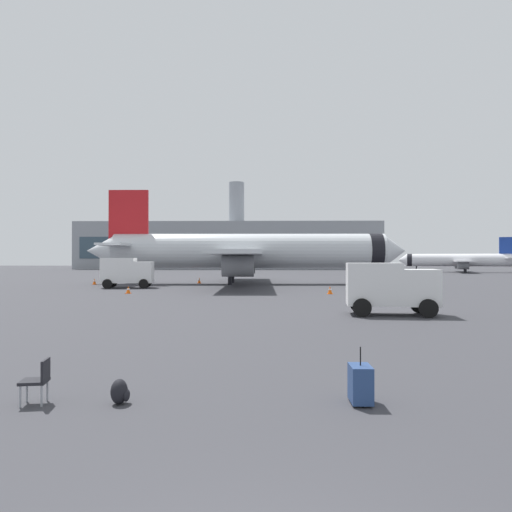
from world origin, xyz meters
The scene contains 12 objects.
airplane_at_gate centered at (-2.31, 51.45, 3.66)m, with size 35.65×32.06×10.50m.
airplane_taxiing centered at (39.97, 100.64, 2.52)m, with size 24.22×22.10×7.25m.
service_truck centered at (-13.58, 43.67, 1.61)m, with size 5.00×2.93×2.90m.
cargo_van centered at (6.09, 21.05, 1.45)m, with size 4.58×2.71×2.60m.
safety_cone_near centered at (-11.28, 36.02, 0.30)m, with size 0.44×0.44×0.61m.
safety_cone_mid centered at (4.95, 35.80, 0.32)m, with size 0.44×0.44×0.65m.
safety_cone_far centered at (-18.95, 49.95, 0.33)m, with size 0.44×0.44×0.67m.
safety_cone_outer centered at (-7.82, 52.64, 0.33)m, with size 0.44×0.44×0.68m.
rolling_suitcase centered at (1.77, 5.87, 0.39)m, with size 0.40×0.64×1.10m.
traveller_backpack centered at (-2.87, 5.75, 0.23)m, with size 0.36×0.40×0.48m.
gate_chair centered at (-4.44, 5.70, 0.50)m, with size 0.55×0.55×0.86m.
terminal_building centered at (-10.71, 138.55, 6.54)m, with size 82.72×23.77×24.85m.
Camera 1 is at (-0.02, -3.74, 2.80)m, focal length 34.78 mm.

